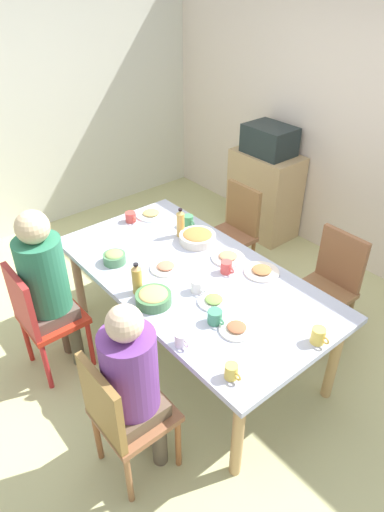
{
  "coord_description": "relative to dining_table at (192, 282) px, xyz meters",
  "views": [
    {
      "loc": [
        1.95,
        -1.61,
        2.58
      ],
      "look_at": [
        0.0,
        0.0,
        0.88
      ],
      "focal_mm": 31.64,
      "sensor_mm": 36.0,
      "label": 1
    }
  ],
  "objects": [
    {
      "name": "ground_plane",
      "position": [
        0.0,
        0.0,
        -0.66
      ],
      "size": [
        6.19,
        6.19,
        0.0
      ],
      "primitive_type": "plane",
      "color": "#C2C186"
    },
    {
      "name": "wall_back",
      "position": [
        0.0,
        2.05,
        0.64
      ],
      "size": [
        5.4,
        0.12,
        2.6
      ],
      "primitive_type": "cube",
      "color": "beige",
      "rests_on": "ground_plane"
    },
    {
      "name": "wall_left",
      "position": [
        -2.64,
        0.0,
        0.64
      ],
      "size": [
        0.12,
        4.21,
        2.6
      ],
      "primitive_type": "cube",
      "color": "silver",
      "rests_on": "ground_plane"
    },
    {
      "name": "dining_table",
      "position": [
        0.0,
        0.0,
        0.0
      ],
      "size": [
        2.08,
        1.09,
        0.73
      ],
      "color": "#B3B9CF",
      "rests_on": "ground_plane"
    },
    {
      "name": "chair_0",
      "position": [
        -0.52,
        0.92,
        -0.15
      ],
      "size": [
        0.4,
        0.4,
        0.9
      ],
      "color": "#8D5A3C",
      "rests_on": "ground_plane"
    },
    {
      "name": "chair_1",
      "position": [
        0.52,
        0.92,
        -0.15
      ],
      "size": [
        0.4,
        0.4,
        0.9
      ],
      "color": "brown",
      "rests_on": "ground_plane"
    },
    {
      "name": "chair_2",
      "position": [
        0.52,
        -0.92,
        -0.15
      ],
      "size": [
        0.4,
        0.4,
        0.9
      ],
      "color": "brown",
      "rests_on": "ground_plane"
    },
    {
      "name": "person_2",
      "position": [
        0.52,
        -0.83,
        0.07
      ],
      "size": [
        0.3,
        0.3,
        1.22
      ],
      "color": "brown",
      "rests_on": "ground_plane"
    },
    {
      "name": "chair_3",
      "position": [
        -0.52,
        -0.92,
        -0.15
      ],
      "size": [
        0.4,
        0.4,
        0.9
      ],
      "color": "red",
      "rests_on": "ground_plane"
    },
    {
      "name": "person_3",
      "position": [
        -0.52,
        -0.83,
        0.11
      ],
      "size": [
        0.31,
        0.31,
        1.29
      ],
      "color": "brown",
      "rests_on": "ground_plane"
    },
    {
      "name": "plate_0",
      "position": [
        0.33,
        -0.09,
        0.08
      ],
      "size": [
        0.21,
        0.21,
        0.04
      ],
      "color": "white",
      "rests_on": "dining_table"
    },
    {
      "name": "plate_1",
      "position": [
        0.02,
        0.32,
        0.08
      ],
      "size": [
        0.24,
        0.24,
        0.04
      ],
      "color": "silver",
      "rests_on": "dining_table"
    },
    {
      "name": "plate_2",
      "position": [
        0.6,
        -0.16,
        0.08
      ],
      "size": [
        0.21,
        0.21,
        0.04
      ],
      "color": "white",
      "rests_on": "dining_table"
    },
    {
      "name": "plate_3",
      "position": [
        -0.87,
        0.27,
        0.08
      ],
      "size": [
        0.25,
        0.25,
        0.04
      ],
      "color": "white",
      "rests_on": "dining_table"
    },
    {
      "name": "plate_4",
      "position": [
        -0.16,
        -0.1,
        0.08
      ],
      "size": [
        0.22,
        0.22,
        0.04
      ],
      "color": "white",
      "rests_on": "dining_table"
    },
    {
      "name": "plate_5",
      "position": [
        0.3,
        0.38,
        0.08
      ],
      "size": [
        0.25,
        0.25,
        0.04
      ],
      "color": "silver",
      "rests_on": "dining_table"
    },
    {
      "name": "bowl_0",
      "position": [
        -0.3,
        0.3,
        0.11
      ],
      "size": [
        0.28,
        0.28,
        0.09
      ],
      "color": "beige",
      "rests_on": "dining_table"
    },
    {
      "name": "bowl_1",
      "position": [
        -0.46,
        -0.34,
        0.11
      ],
      "size": [
        0.16,
        0.16,
        0.09
      ],
      "color": "#4B7C53",
      "rests_on": "dining_table"
    },
    {
      "name": "bowl_2",
      "position": [
        0.09,
        -0.39,
        0.11
      ],
      "size": [
        0.23,
        0.23,
        0.09
      ],
      "color": "#447647",
      "rests_on": "dining_table"
    },
    {
      "name": "cup_0",
      "position": [
        0.84,
        -0.43,
        0.11
      ],
      "size": [
        0.11,
        0.07,
        0.09
      ],
      "color": "#E6CC51",
      "rests_on": "dining_table"
    },
    {
      "name": "cup_1",
      "position": [
        0.17,
        -0.1,
        0.11
      ],
      "size": [
        0.12,
        0.08,
        0.09
      ],
      "color": "white",
      "rests_on": "dining_table"
    },
    {
      "name": "cup_2",
      "position": [
        0.97,
        0.13,
        0.12
      ],
      "size": [
        0.12,
        0.08,
        0.1
      ],
      "color": "#ECCB51",
      "rests_on": "dining_table"
    },
    {
      "name": "cup_3",
      "position": [
        -0.89,
        0.08,
        0.11
      ],
      "size": [
        0.12,
        0.09,
        0.08
      ],
      "color": "#C5433B",
      "rests_on": "dining_table"
    },
    {
      "name": "cup_4",
      "position": [
        0.47,
        -0.21,
        0.11
      ],
      "size": [
        0.13,
        0.09,
        0.09
      ],
      "color": "#3E8665",
      "rests_on": "dining_table"
    },
    {
      "name": "cup_5",
      "position": [
        0.14,
        0.2,
        0.11
      ],
      "size": [
        0.12,
        0.08,
        0.09
      ],
      "color": "#D44642",
      "rests_on": "dining_table"
    },
    {
      "name": "cup_6",
      "position": [
        -0.53,
        0.4,
        0.11
      ],
      "size": [
        0.12,
        0.08,
        0.09
      ],
      "color": "#419059",
      "rests_on": "dining_table"
    },
    {
      "name": "cup_7",
      "position": [
        0.49,
        -0.48,
        0.11
      ],
      "size": [
        0.11,
        0.07,
        0.08
      ],
      "color": "white",
      "rests_on": "dining_table"
    },
    {
      "name": "bottle_0",
      "position": [
        -0.07,
        -0.4,
        0.17
      ],
      "size": [
        0.07,
        0.07,
        0.23
      ],
      "color": "gold",
      "rests_on": "dining_table"
    },
    {
      "name": "bottle_1",
      "position": [
        -0.45,
        0.26,
        0.18
      ],
      "size": [
        0.06,
        0.06,
        0.24
      ],
      "color": "gold",
      "rests_on": "dining_table"
    },
    {
      "name": "side_cabinet",
      "position": [
        -0.91,
        1.75,
        -0.21
      ],
      "size": [
        0.7,
        0.44,
        0.9
      ],
      "primitive_type": "cube",
      "color": "tan",
      "rests_on": "ground_plane"
    },
    {
      "name": "microwave",
      "position": [
        -0.91,
        1.75,
        0.38
      ],
      "size": [
        0.48,
        0.36,
        0.28
      ],
      "primitive_type": "cube",
      "color": "#1C2729",
      "rests_on": "side_cabinet"
    }
  ]
}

